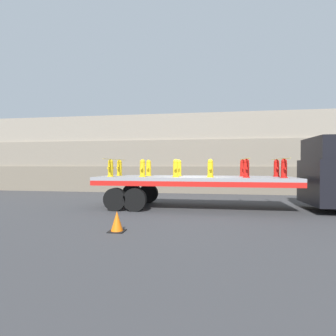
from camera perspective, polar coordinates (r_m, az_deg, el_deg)
ground_plane at (r=11.48m, az=5.59°, el=-8.64°), size 120.00×120.00×0.00m
rock_cliff at (r=18.59m, az=6.86°, el=3.07°), size 60.00×3.30×5.27m
flatbed_trailer at (r=11.41m, az=2.24°, el=-3.28°), size 8.27×2.66×1.35m
fire_hydrant_yellow_near_0 at (r=11.53m, az=-12.39°, el=-0.06°), size 0.28×0.52×0.74m
fire_hydrant_yellow_far_0 at (r=12.59m, az=-10.53°, el=0.01°), size 0.28×0.52×0.74m
fire_hydrant_yellow_near_1 at (r=11.09m, az=-5.57°, el=-0.07°), size 0.28×0.52×0.74m
fire_hydrant_yellow_far_1 at (r=12.19m, az=-4.25°, el=-0.00°), size 0.28×0.52×0.74m
fire_hydrant_yellow_near_2 at (r=10.83m, az=1.70°, el=-0.09°), size 0.28×0.52×0.74m
fire_hydrant_yellow_far_2 at (r=11.95m, az=2.37°, el=-0.02°), size 0.28×0.52×0.74m
fire_hydrant_yellow_near_3 at (r=10.75m, az=9.20°, el=-0.10°), size 0.28×0.52×0.74m
fire_hydrant_yellow_far_3 at (r=11.87m, az=9.17°, el=-0.03°), size 0.28×0.52×0.74m
fire_hydrant_red_near_4 at (r=10.85m, az=16.69°, el=-0.12°), size 0.28×0.52×0.74m
fire_hydrant_red_far_4 at (r=11.97m, az=15.95°, el=-0.04°), size 0.28×0.52×0.74m
fire_hydrant_red_near_5 at (r=11.13m, az=23.92°, el=-0.13°), size 0.28×0.52×0.74m
fire_hydrant_red_far_5 at (r=12.22m, az=22.54°, el=-0.05°), size 0.28×0.52×0.74m
cargo_strap_rear at (r=12.06m, az=-11.42°, el=1.84°), size 0.05×2.77×0.01m
cargo_strap_middle at (r=11.41m, az=16.31°, el=1.89°), size 0.05×2.77×0.01m
cargo_strap_front at (r=11.68m, az=23.21°, el=1.83°), size 0.05×2.77×0.01m
traffic_cone at (r=7.57m, az=-11.06°, el=-11.39°), size 0.44×0.44×0.57m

